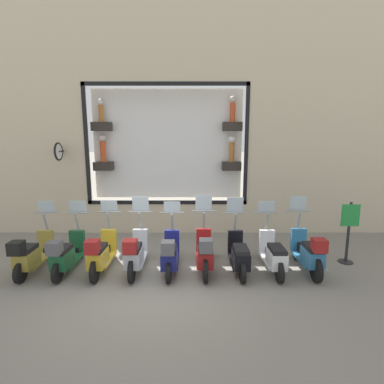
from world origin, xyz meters
TOP-DOWN VIEW (x-y plane):
  - ground_plane at (0.00, 0.00)m, footprint 120.00×120.00m
  - building_facade at (3.60, 0.00)m, footprint 1.20×36.00m
  - scooter_teal_0 at (0.41, -3.53)m, footprint 1.81×0.61m
  - scooter_white_1 at (0.45, -2.73)m, footprint 1.80×0.61m
  - scooter_black_2 at (0.46, -1.92)m, footprint 1.79×0.61m
  - scooter_red_3 at (0.41, -1.11)m, footprint 1.81×0.60m
  - scooter_navy_4 at (0.39, -0.30)m, footprint 1.79×0.60m
  - scooter_silver_5 at (0.40, 0.51)m, footprint 1.80×0.60m
  - scooter_yellow_6 at (0.40, 1.31)m, footprint 1.80×0.60m
  - scooter_green_7 at (0.39, 2.12)m, footprint 1.79×0.61m
  - scooter_olive_8 at (0.39, 2.93)m, footprint 1.79×0.61m
  - shop_sign_post at (0.97, -4.73)m, footprint 0.36×0.45m

SIDE VIEW (x-z plane):
  - ground_plane at x=0.00m, z-range 0.00..0.00m
  - scooter_black_2 at x=0.46m, z-range -0.40..1.24m
  - scooter_white_1 at x=0.45m, z-range -0.35..1.19m
  - scooter_green_7 at x=0.39m, z-range -0.32..1.23m
  - scooter_olive_8 at x=0.39m, z-range -0.31..1.23m
  - scooter_navy_4 at x=0.39m, z-range -0.30..1.23m
  - scooter_yellow_6 at x=0.40m, z-range -0.30..1.25m
  - scooter_silver_5 at x=0.40m, z-range -0.35..1.31m
  - scooter_red_3 at x=0.41m, z-range -0.36..1.34m
  - scooter_teal_0 at x=0.41m, z-range -0.35..1.33m
  - shop_sign_post at x=0.97m, z-range 0.06..1.62m
  - building_facade at x=3.60m, z-range 0.11..10.76m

